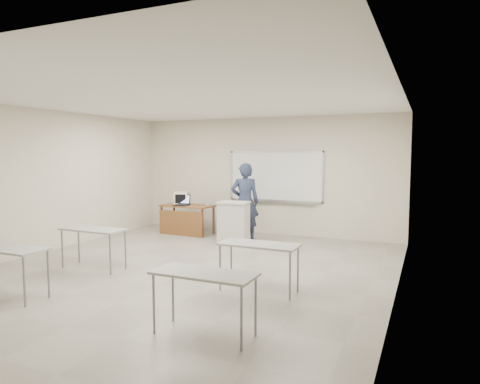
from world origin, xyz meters
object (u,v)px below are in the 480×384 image
at_px(laptop, 182,203).
at_px(keyboard, 237,202).
at_px(mouse, 207,205).
at_px(instructor_desk, 185,214).
at_px(crt_monitor, 182,198).
at_px(whiteboard, 275,177).
at_px(podium, 234,222).
at_px(presenter, 245,202).

distance_m(laptop, keyboard, 1.93).
bearing_deg(mouse, instructor_desk, 178.57).
relative_size(instructor_desk, mouse, 13.60).
bearing_deg(instructor_desk, crt_monitor, 139.17).
bearing_deg(whiteboard, instructor_desk, -155.35).
height_order(laptop, keyboard, laptop).
bearing_deg(keyboard, podium, 121.25).
xyz_separation_m(crt_monitor, mouse, (0.80, -0.08, -0.14)).
height_order(crt_monitor, presenter, presenter).
height_order(laptop, mouse, laptop).
bearing_deg(presenter, crt_monitor, -31.60).
bearing_deg(presenter, laptop, -24.23).
bearing_deg(mouse, crt_monitor, 156.91).
xyz_separation_m(instructor_desk, crt_monitor, (-0.25, 0.24, 0.38)).
distance_m(crt_monitor, laptop, 0.32).
bearing_deg(instructor_desk, podium, -14.98).
xyz_separation_m(laptop, presenter, (1.74, 0.01, 0.12)).
relative_size(mouse, presenter, 0.05).
bearing_deg(podium, whiteboard, 65.86).
height_order(instructor_desk, crt_monitor, crt_monitor).
xyz_separation_m(podium, laptop, (-1.68, 0.49, 0.32)).
bearing_deg(whiteboard, crt_monitor, -162.79).
relative_size(instructor_desk, presenter, 0.73).
relative_size(podium, laptop, 2.65).
bearing_deg(crt_monitor, whiteboard, -1.86).
relative_size(instructor_desk, crt_monitor, 3.35).
xyz_separation_m(crt_monitor, laptop, (0.17, -0.25, -0.10)).
bearing_deg(mouse, laptop, 177.59).
bearing_deg(instructor_desk, presenter, 2.43).
relative_size(podium, mouse, 9.76).
distance_m(mouse, presenter, 1.14).
height_order(whiteboard, mouse, whiteboard).
relative_size(crt_monitor, keyboard, 0.94).
height_order(instructor_desk, presenter, presenter).
bearing_deg(mouse, keyboard, -51.10).
bearing_deg(keyboard, laptop, 143.07).
relative_size(podium, crt_monitor, 2.40).
distance_m(instructor_desk, presenter, 1.71).
xyz_separation_m(instructor_desk, mouse, (0.55, 0.16, 0.24)).
xyz_separation_m(podium, mouse, (-1.05, 0.66, 0.28)).
relative_size(laptop, keyboard, 0.86).
bearing_deg(presenter, whiteboard, -138.65).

